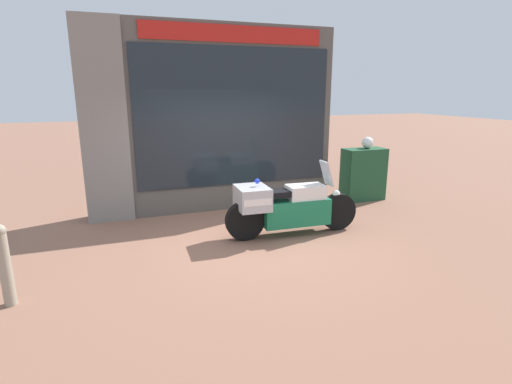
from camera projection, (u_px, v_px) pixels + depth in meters
name	position (u px, v px, depth m)	size (l,w,h in m)	color
ground_plane	(247.00, 239.00, 6.88)	(60.00, 60.00, 0.00)	#8E604C
shop_building	(197.00, 120.00, 8.11)	(5.18, 0.55, 3.78)	#56514C
window_display	(232.00, 184.00, 8.73)	(3.87, 0.30, 2.05)	slate
paramedic_motorcycle	(285.00, 206.00, 6.93)	(2.44, 0.66, 1.29)	black
utility_cabinet	(363.00, 174.00, 9.23)	(0.98, 0.47, 1.20)	#1E4C2D
white_helmet	(367.00, 143.00, 9.10)	(0.26, 0.26, 0.26)	white
street_bollard	(5.00, 264.00, 4.64)	(0.15, 0.15, 1.01)	gray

